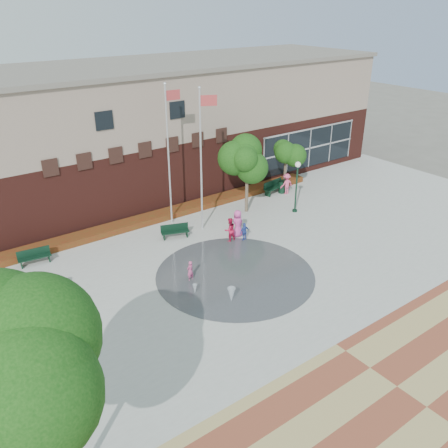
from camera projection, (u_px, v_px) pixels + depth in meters
ground at (273, 301)px, 22.93m from camera, size 120.00×120.00×0.00m
plaza_concrete at (224, 267)px, 25.84m from camera, size 46.00×18.00×0.01m
paver_band at (397, 387)px, 17.84m from camera, size 46.00×6.00×0.01m
splash_pad at (235, 275)px, 25.11m from camera, size 8.40×8.40×0.01m
library_building at (112, 133)px, 33.66m from camera, size 44.40×10.40×9.20m
flower_bed at (156, 220)px, 31.37m from camera, size 26.00×1.20×0.40m
flagpole_left at (169, 149)px, 28.90m from camera, size 1.05×0.17×8.92m
flagpole_right at (202, 154)px, 28.09m from camera, size 1.01×0.52×8.84m
lamp_right at (297, 181)px, 31.64m from camera, size 0.38×0.38×3.59m
bench_left at (35, 260)px, 26.01m from camera, size 1.79×0.69×0.87m
bench_mid at (175, 234)px, 28.89m from camera, size 1.76×1.03×0.86m
bench_right at (275, 189)px, 35.52m from camera, size 2.05×0.84×1.00m
trash_can at (282, 187)px, 35.58m from camera, size 0.59×0.59×0.97m
tree_big_left at (13, 388)px, 10.70m from camera, size 4.59×4.59×7.34m
tree_mid at (247, 159)px, 31.01m from camera, size 3.06×3.06×5.17m
tree_small_right at (286, 154)px, 35.16m from camera, size 2.30×2.30×3.93m
water_jet_a at (231, 303)px, 22.81m from camera, size 0.40×0.40×0.78m
water_jet_b at (195, 294)px, 23.47m from camera, size 0.23×0.23×0.51m
child_splash at (190, 271)px, 24.39m from camera, size 0.46×0.36×1.13m
adult_red at (230, 230)px, 28.32m from camera, size 0.74×0.58×1.50m
adult_pink at (238, 223)px, 28.86m from camera, size 0.89×0.63×1.72m
child_blue at (244, 232)px, 28.47m from camera, size 0.68×0.30×1.16m
person_bench at (287, 184)px, 35.27m from camera, size 1.08×0.68×1.59m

